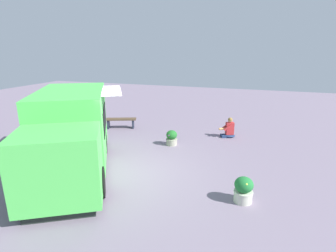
{
  "coord_description": "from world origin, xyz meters",
  "views": [
    {
      "loc": [
        -3.88,
        7.08,
        3.79
      ],
      "look_at": [
        -0.9,
        -1.65,
        1.11
      ],
      "focal_mm": 28.31,
      "sensor_mm": 36.0,
      "label": 1
    }
  ],
  "objects_px": {
    "food_truck": "(71,135)",
    "plaza_bench": "(121,121)",
    "planter_flowering_far": "(244,190)",
    "person_customer": "(229,130)",
    "planter_flowering_near": "(172,138)"
  },
  "relations": [
    {
      "from": "food_truck",
      "to": "planter_flowering_far",
      "type": "distance_m",
      "value": 5.37
    },
    {
      "from": "person_customer",
      "to": "planter_flowering_near",
      "type": "bearing_deg",
      "value": 40.47
    },
    {
      "from": "food_truck",
      "to": "plaza_bench",
      "type": "bearing_deg",
      "value": -79.25
    },
    {
      "from": "person_customer",
      "to": "planter_flowering_far",
      "type": "relative_size",
      "value": 1.31
    },
    {
      "from": "food_truck",
      "to": "person_customer",
      "type": "height_order",
      "value": "food_truck"
    },
    {
      "from": "planter_flowering_near",
      "to": "plaza_bench",
      "type": "distance_m",
      "value": 3.47
    },
    {
      "from": "person_customer",
      "to": "plaza_bench",
      "type": "xyz_separation_m",
      "value": [
        5.24,
        0.33,
        0.02
      ]
    },
    {
      "from": "plaza_bench",
      "to": "planter_flowering_far",
      "type": "bearing_deg",
      "value": 141.69
    },
    {
      "from": "food_truck",
      "to": "plaza_bench",
      "type": "height_order",
      "value": "food_truck"
    },
    {
      "from": "planter_flowering_near",
      "to": "person_customer",
      "type": "bearing_deg",
      "value": -139.53
    },
    {
      "from": "person_customer",
      "to": "planter_flowering_far",
      "type": "height_order",
      "value": "person_customer"
    },
    {
      "from": "planter_flowering_far",
      "to": "food_truck",
      "type": "bearing_deg",
      "value": -1.63
    },
    {
      "from": "person_customer",
      "to": "planter_flowering_far",
      "type": "distance_m",
      "value": 5.32
    },
    {
      "from": "planter_flowering_far",
      "to": "plaza_bench",
      "type": "height_order",
      "value": "planter_flowering_far"
    },
    {
      "from": "person_customer",
      "to": "food_truck",
      "type": "bearing_deg",
      "value": 49.46
    }
  ]
}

